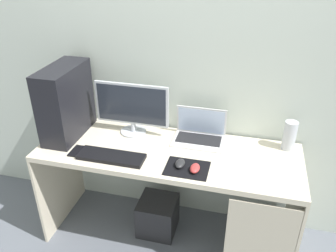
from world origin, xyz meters
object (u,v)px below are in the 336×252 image
Objects in this scene: speaker at (290,136)px; monitor at (132,108)px; laptop at (199,134)px; keyboard at (111,157)px; subwoofer at (158,215)px; pc_tower at (66,102)px; mouse_right at (195,168)px; cell_phone at (77,151)px; mouse_left at (180,164)px.

monitor is at bearing -177.15° from speaker.
monitor is at bearing -177.17° from laptop.
keyboard is (-0.49, -0.36, -0.03)m from laptop.
speaker is 1.14m from keyboard.
subwoofer is at bearing 41.63° from keyboard.
monitor is (0.42, 0.12, -0.05)m from pc_tower.
pc_tower is 1.49m from speaker.
mouse_right reaches higher than subwoofer.
subwoofer is at bearing 144.41° from mouse_right.
keyboard is (0.40, -0.22, -0.23)m from pc_tower.
pc_tower reaches higher than mouse_right.
subwoofer is at bearing -0.91° from pc_tower.
subwoofer is (0.48, 0.19, -0.61)m from cell_phone.
speaker is 2.06× the size of mouse_right.
keyboard is at bearing -159.92° from speaker.
speaker is (1.47, 0.17, -0.15)m from pc_tower.
laptop is at bearing 36.38° from keyboard.
mouse_left is at bearing 0.49° from cell_phone.
laptop is at bearing 9.21° from pc_tower.
pc_tower is at bearing 166.55° from mouse_right.
keyboard is 0.44m from mouse_left.
laptop is 0.58m from speaker.
mouse_right is at bearing -13.45° from pc_tower.
mouse_right is (0.09, -0.03, 0.00)m from mouse_left.
pc_tower is 1.80× the size of subwoofer.
monitor is 1.22× the size of keyboard.
keyboard is at bearing -177.37° from mouse_left.
mouse_right is (0.93, -0.22, -0.22)m from pc_tower.
cell_phone is 0.48× the size of subwoofer.
monitor is at bearing 85.96° from keyboard.
mouse_left is at bearing -99.34° from laptop.
speaker is 1.52× the size of cell_phone.
mouse_left is (0.41, -0.32, -0.17)m from monitor.
laptop is 0.37m from mouse_right.
mouse_left is (0.44, 0.02, 0.01)m from keyboard.
laptop is at bearing 96.02° from mouse_right.
mouse_left reaches higher than keyboard.
laptop is 0.72m from subwoofer.
mouse_left and mouse_right have the same top height.
mouse_right is at bearing -0.54° from keyboard.
subwoofer is at bearing 21.96° from cell_phone.
speaker reaches higher than cell_phone.
pc_tower is 0.89m from mouse_left.
cell_phone is at bearing 178.58° from mouse_right.
laptop reaches higher than cell_phone.
monitor is 0.55m from mouse_left.
mouse_left is at bearing 165.26° from mouse_right.
mouse_left is (0.84, -0.20, -0.22)m from pc_tower.
speaker is at bearing 20.08° from keyboard.
laptop is 2.62× the size of cell_phone.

